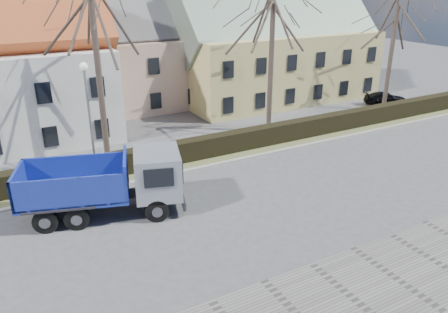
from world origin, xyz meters
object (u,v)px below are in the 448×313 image
cart_frame (71,192)px  parked_car_b (386,98)px  dump_truck (97,185)px  streetlight (90,120)px

cart_frame → parked_car_b: parked_car_b is taller
dump_truck → parked_car_b: size_ratio=2.06×
dump_truck → cart_frame: size_ratio=12.37×
cart_frame → parked_car_b: 28.74m
streetlight → dump_truck: bearing=-101.5°
cart_frame → dump_truck: bearing=-70.7°
dump_truck → parked_car_b: bearing=32.6°
dump_truck → parked_car_b: 28.46m
dump_truck → streetlight: (1.01, 4.98, 1.68)m
streetlight → cart_frame: bearing=-126.8°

